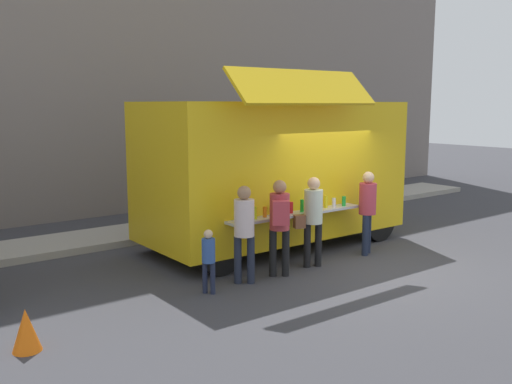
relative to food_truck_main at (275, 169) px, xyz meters
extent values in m
plane|color=#38383D|center=(0.35, -2.40, -1.68)|extent=(60.00, 60.00, 0.00)
cube|color=#9E998E|center=(-4.01, 2.62, -1.61)|extent=(28.00, 1.60, 0.15)
cube|color=slate|center=(-3.01, 6.52, 3.53)|extent=(32.00, 2.40, 10.43)
cube|color=gold|center=(-0.01, 0.02, 0.02)|extent=(5.68, 2.53, 2.80)
cube|color=gold|center=(-0.59, -1.53, 1.68)|extent=(3.12, 0.73, 0.67)
cube|color=black|center=(-0.58, -1.15, 0.35)|extent=(2.96, 0.13, 1.26)
cube|color=#B7B7BC|center=(-0.59, -1.36, -0.70)|extent=(3.11, 0.38, 0.05)
cylinder|color=green|center=(-1.79, -1.34, -0.56)|extent=(0.08, 0.08, 0.23)
cylinder|color=#D3E019|center=(-1.59, -1.36, -0.56)|extent=(0.08, 0.08, 0.23)
cylinder|color=orange|center=(-1.35, -1.34, -0.58)|extent=(0.07, 0.07, 0.20)
cylinder|color=black|center=(-1.14, -1.32, -0.57)|extent=(0.08, 0.08, 0.21)
cylinder|color=red|center=(-0.91, -1.41, -0.58)|extent=(0.07, 0.07, 0.19)
cylinder|color=red|center=(-0.71, -1.34, -0.57)|extent=(0.08, 0.08, 0.22)
cylinder|color=green|center=(-0.47, -1.39, -0.56)|extent=(0.07, 0.07, 0.24)
cylinder|color=green|center=(-0.26, -1.39, -0.57)|extent=(0.06, 0.06, 0.21)
cylinder|color=yellow|center=(-0.03, -1.42, -0.57)|extent=(0.08, 0.08, 0.22)
cylinder|color=yellow|center=(0.20, -1.35, -0.55)|extent=(0.08, 0.08, 0.25)
cylinder|color=silver|center=(0.40, -1.39, -0.59)|extent=(0.08, 0.08, 0.18)
cylinder|color=green|center=(0.63, -1.43, -0.58)|extent=(0.08, 0.08, 0.20)
cube|color=black|center=(2.77, -0.01, 0.52)|extent=(0.10, 2.10, 1.23)
cylinder|color=black|center=(2.13, 1.08, -1.23)|extent=(0.90, 0.28, 0.90)
cylinder|color=black|center=(2.11, -1.09, -1.23)|extent=(0.90, 0.28, 0.90)
cylinder|color=black|center=(-2.12, 1.12, -1.23)|extent=(0.90, 0.28, 0.90)
cylinder|color=black|center=(-2.14, -1.04, -1.23)|extent=(0.90, 0.28, 0.90)
cone|color=orange|center=(-5.84, -2.21, -1.41)|extent=(0.36, 0.36, 0.55)
cylinder|color=#2C5F37|center=(3.52, 2.32, -1.17)|extent=(0.60, 0.60, 1.03)
cylinder|color=black|center=(-0.58, -1.66, -1.26)|extent=(0.13, 0.13, 0.84)
cylinder|color=black|center=(-0.37, -1.74, -1.26)|extent=(0.13, 0.13, 0.84)
cylinder|color=beige|center=(-0.47, -1.70, -0.52)|extent=(0.35, 0.35, 0.64)
sphere|color=#DFB088|center=(-0.47, -1.70, -0.09)|extent=(0.24, 0.24, 0.24)
cube|color=brown|center=(-0.73, -1.61, -0.79)|extent=(0.24, 0.21, 0.25)
cylinder|color=black|center=(-1.45, -1.70, -1.26)|extent=(0.14, 0.14, 0.85)
cylinder|color=black|center=(-1.26, -1.84, -1.26)|extent=(0.14, 0.14, 0.85)
cylinder|color=#AF393F|center=(-1.35, -1.77, -0.51)|extent=(0.35, 0.35, 0.65)
sphere|color=#A3734E|center=(-1.35, -1.77, -0.06)|extent=(0.24, 0.24, 0.24)
cube|color=#B73741|center=(-1.51, -1.99, -0.47)|extent=(0.35, 0.32, 0.42)
cylinder|color=#1F2435|center=(-2.18, -1.65, -1.27)|extent=(0.13, 0.13, 0.83)
cylinder|color=#1F2435|center=(-2.01, -1.79, -1.27)|extent=(0.13, 0.13, 0.83)
cylinder|color=beige|center=(-2.09, -1.72, -0.53)|extent=(0.35, 0.35, 0.63)
sphere|color=#977151|center=(-2.09, -1.72, -0.10)|extent=(0.23, 0.23, 0.23)
cylinder|color=#1C253A|center=(0.92, -1.78, -1.26)|extent=(0.13, 0.13, 0.84)
cylinder|color=#1C253A|center=(1.12, -1.67, -1.26)|extent=(0.13, 0.13, 0.84)
cylinder|color=#AE3645|center=(1.02, -1.72, -0.53)|extent=(0.35, 0.35, 0.63)
sphere|color=tan|center=(1.02, -1.72, -0.09)|extent=(0.24, 0.24, 0.24)
cylinder|color=#1D233A|center=(-2.90, -1.73, -1.42)|extent=(0.08, 0.08, 0.52)
cylinder|color=#1D233A|center=(-2.83, -1.85, -1.42)|extent=(0.08, 0.08, 0.52)
cylinder|color=#2E4F93|center=(-2.86, -1.79, -0.96)|extent=(0.22, 0.22, 0.39)
sphere|color=#D5B085|center=(-2.86, -1.79, -0.69)|extent=(0.15, 0.15, 0.15)
camera|label=1|loc=(-7.61, -9.19, 1.37)|focal=39.32mm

